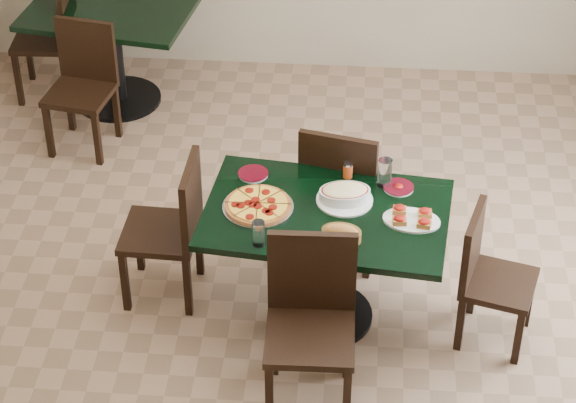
# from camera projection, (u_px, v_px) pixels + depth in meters

# --- Properties ---
(floor) EXTENTS (5.50, 5.50, 0.00)m
(floor) POSITION_uv_depth(u_px,v_px,m) (282.00, 304.00, 6.45)
(floor) COLOR #88674E
(floor) RESTS_ON ground
(main_table) EXTENTS (1.37, 0.96, 0.75)m
(main_table) POSITION_uv_depth(u_px,v_px,m) (326.00, 238.00, 6.02)
(main_table) COLOR black
(main_table) RESTS_ON floor
(back_table) EXTENTS (1.24, 0.98, 0.75)m
(back_table) POSITION_uv_depth(u_px,v_px,m) (112.00, 37.00, 7.90)
(back_table) COLOR black
(back_table) RESTS_ON floor
(chair_far) EXTENTS (0.54, 0.54, 0.96)m
(chair_far) POSITION_uv_depth(u_px,v_px,m) (342.00, 187.00, 6.44)
(chair_far) COLOR black
(chair_far) RESTS_ON floor
(chair_near) EXTENTS (0.46, 0.46, 0.95)m
(chair_near) POSITION_uv_depth(u_px,v_px,m) (311.00, 313.00, 5.60)
(chair_near) COLOR black
(chair_near) RESTS_ON floor
(chair_right) EXTENTS (0.46, 0.46, 0.80)m
(chair_right) POSITION_uv_depth(u_px,v_px,m) (487.00, 272.00, 5.99)
(chair_right) COLOR black
(chair_right) RESTS_ON floor
(chair_left) EXTENTS (0.43, 0.43, 0.90)m
(chair_left) POSITION_uv_depth(u_px,v_px,m) (174.00, 224.00, 6.23)
(chair_left) COLOR black
(chair_left) RESTS_ON floor
(back_chair_near) EXTENTS (0.48, 0.48, 0.88)m
(back_chair_near) POSITION_uv_depth(u_px,v_px,m) (83.00, 79.00, 7.51)
(back_chair_near) COLOR black
(back_chair_near) RESTS_ON floor
(back_chair_left) EXTENTS (0.45, 0.45, 0.91)m
(back_chair_left) POSITION_uv_depth(u_px,v_px,m) (55.00, 30.00, 8.01)
(back_chair_left) COLOR black
(back_chair_left) RESTS_ON floor
(pepperoni_pizza) EXTENTS (0.38, 0.38, 0.04)m
(pepperoni_pizza) POSITION_uv_depth(u_px,v_px,m) (258.00, 205.00, 5.93)
(pepperoni_pizza) COLOR #B5B5BC
(pepperoni_pizza) RESTS_ON main_table
(lasagna_casserole) EXTENTS (0.30, 0.30, 0.09)m
(lasagna_casserole) POSITION_uv_depth(u_px,v_px,m) (345.00, 194.00, 5.96)
(lasagna_casserole) COLOR silver
(lasagna_casserole) RESTS_ON main_table
(bread_basket) EXTENTS (0.22, 0.17, 0.09)m
(bread_basket) POSITION_uv_depth(u_px,v_px,m) (341.00, 234.00, 5.70)
(bread_basket) COLOR brown
(bread_basket) RESTS_ON main_table
(bruschetta_platter) EXTENTS (0.33, 0.26, 0.05)m
(bruschetta_platter) POSITION_uv_depth(u_px,v_px,m) (412.00, 218.00, 5.83)
(bruschetta_platter) COLOR silver
(bruschetta_platter) RESTS_ON main_table
(side_plate_near) EXTENTS (0.18, 0.18, 0.02)m
(side_plate_near) POSITION_uv_depth(u_px,v_px,m) (294.00, 247.00, 5.66)
(side_plate_near) COLOR silver
(side_plate_near) RESTS_ON main_table
(side_plate_far_r) EXTENTS (0.17, 0.17, 0.03)m
(side_plate_far_r) POSITION_uv_depth(u_px,v_px,m) (399.00, 187.00, 6.07)
(side_plate_far_r) COLOR silver
(side_plate_far_r) RESTS_ON main_table
(side_plate_far_l) EXTENTS (0.17, 0.17, 0.02)m
(side_plate_far_l) POSITION_uv_depth(u_px,v_px,m) (253.00, 174.00, 6.17)
(side_plate_far_l) COLOR silver
(side_plate_far_l) RESTS_ON main_table
(napkin_setting) EXTENTS (0.16, 0.16, 0.01)m
(napkin_setting) POSITION_uv_depth(u_px,v_px,m) (302.00, 249.00, 5.66)
(napkin_setting) COLOR white
(napkin_setting) RESTS_ON main_table
(water_glass_a) EXTENTS (0.08, 0.08, 0.16)m
(water_glass_a) POSITION_uv_depth(u_px,v_px,m) (385.00, 173.00, 6.05)
(water_glass_a) COLOR white
(water_glass_a) RESTS_ON main_table
(water_glass_b) EXTENTS (0.07, 0.07, 0.14)m
(water_glass_b) POSITION_uv_depth(u_px,v_px,m) (258.00, 233.00, 5.65)
(water_glass_b) COLOR white
(water_glass_b) RESTS_ON main_table
(pepper_shaker) EXTENTS (0.05, 0.05, 0.09)m
(pepper_shaker) POSITION_uv_depth(u_px,v_px,m) (348.00, 170.00, 6.13)
(pepper_shaker) COLOR #D54316
(pepper_shaker) RESTS_ON main_table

